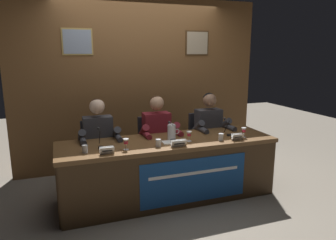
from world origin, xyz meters
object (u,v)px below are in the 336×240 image
chair_left (98,156)px  microphone_center (172,134)px  nameplate_center (179,143)px  water_cup_center (158,143)px  juice_glass_right (244,131)px  chair_center (154,150)px  conference_table (171,162)px  panelist_left (99,140)px  panelist_right (211,130)px  juice_glass_left (126,142)px  water_cup_left (85,149)px  microphone_right (228,129)px  juice_glass_center (189,134)px  microphone_left (100,141)px  document_stack_center (172,142)px  nameplate_left (107,150)px  nameplate_right (237,137)px  water_pitcher_central (172,132)px  panelist_center (158,134)px  water_cup_right (221,137)px

chair_left → microphone_center: microphone_center is taller
nameplate_center → water_cup_center: (-0.22, 0.08, -0.00)m
chair_left → juice_glass_right: 1.93m
chair_center → microphone_center: (0.05, -0.58, 0.37)m
conference_table → panelist_left: size_ratio=2.14×
juice_glass_right → panelist_right: bearing=105.6°
panelist_left → juice_glass_left: (0.22, -0.59, 0.11)m
water_cup_left → water_cup_center: 0.81m
juice_glass_right → microphone_right: bearing=130.7°
juice_glass_center → panelist_left: bearing=152.6°
water_cup_left → nameplate_center: (1.02, -0.13, 0.00)m
microphone_left → document_stack_center: (0.82, -0.09, -0.07)m
nameplate_left → juice_glass_right: bearing=3.1°
juice_glass_right → chair_left: bearing=155.7°
juice_glass_center → microphone_right: bearing=10.0°
water_cup_left → chair_center: 1.29m
conference_table → juice_glass_left: juice_glass_left is taller
panelist_left → nameplate_center: 1.05m
water_cup_left → microphone_left: microphone_left is taller
microphone_right → juice_glass_center: bearing=-170.0°
nameplate_right → panelist_right: bearing=91.7°
microphone_left → nameplate_center: bearing=-18.1°
water_cup_left → water_pitcher_central: size_ratio=0.40×
microphone_left → juice_glass_center: microphone_left is taller
water_pitcher_central → chair_left: bearing=145.2°
water_cup_center → panelist_right: bearing=31.5°
chair_left → microphone_right: bearing=-21.3°
panelist_center → nameplate_center: bearing=-88.0°
juice_glass_center → panelist_center: bearing=112.9°
chair_left → nameplate_center: 1.24m
nameplate_right → microphone_center: bearing=159.9°
nameplate_left → juice_glass_left: (0.22, 0.08, 0.05)m
panelist_center → juice_glass_right: bearing=-31.5°
chair_left → chair_center: size_ratio=1.00×
conference_table → water_cup_right: 0.67m
water_cup_left → juice_glass_center: bearing=1.3°
microphone_left → water_pitcher_central: 0.87m
juice_glass_left → microphone_left: size_ratio=0.57×
nameplate_center → panelist_right: (0.76, 0.68, -0.06)m
panelist_center → microphone_center: panelist_center is taller
water_cup_left → water_pitcher_central: (1.05, 0.17, 0.06)m
panelist_left → microphone_center: panelist_left is taller
juice_glass_left → water_cup_right: bearing=-0.9°
juice_glass_center → nameplate_right: size_ratio=0.81×
chair_center → nameplate_left: bearing=-132.0°
panelist_center → microphone_left: bearing=-153.7°
microphone_right → water_cup_center: bearing=-169.7°
panelist_center → microphone_center: bearing=-83.2°
conference_table → chair_center: chair_center is taller
chair_left → water_cup_right: 1.63m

